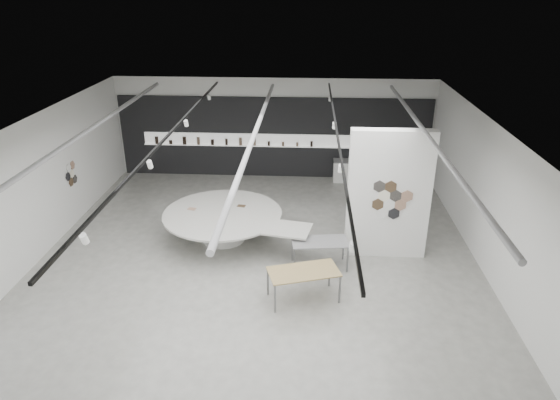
# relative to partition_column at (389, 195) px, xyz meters

# --- Properties ---
(room) EXTENTS (12.02, 14.02, 3.82)m
(room) POSITION_rel_partition_column_xyz_m (-3.59, -1.00, 0.27)
(room) COLOR #9C9B93
(room) RESTS_ON ground
(back_wall_display) EXTENTS (11.80, 0.27, 3.10)m
(back_wall_display) POSITION_rel_partition_column_xyz_m (-3.59, 5.94, -0.26)
(back_wall_display) COLOR black
(back_wall_display) RESTS_ON ground
(partition_column) EXTENTS (2.20, 0.38, 3.60)m
(partition_column) POSITION_rel_partition_column_xyz_m (0.00, 0.00, 0.00)
(partition_column) COLOR white
(partition_column) RESTS_ON ground
(display_island) EXTENTS (4.68, 4.09, 0.89)m
(display_island) POSITION_rel_partition_column_xyz_m (-4.56, 0.55, -1.23)
(display_island) COLOR white
(display_island) RESTS_ON ground
(sample_table_wood) EXTENTS (1.83, 1.28, 0.78)m
(sample_table_wood) POSITION_rel_partition_column_xyz_m (-2.22, -2.30, -1.08)
(sample_table_wood) COLOR #A18853
(sample_table_wood) RESTS_ON ground
(sample_table_stone) EXTENTS (1.56, 0.91, 0.76)m
(sample_table_stone) POSITION_rel_partition_column_xyz_m (-1.82, -0.78, -1.10)
(sample_table_stone) COLOR gray
(sample_table_stone) RESTS_ON ground
(kitchen_counter) EXTENTS (1.46, 0.58, 1.15)m
(kitchen_counter) POSITION_rel_partition_column_xyz_m (-0.49, 5.53, -1.38)
(kitchen_counter) COLOR white
(kitchen_counter) RESTS_ON ground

